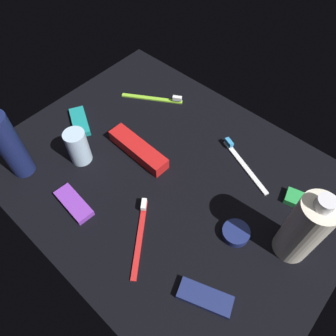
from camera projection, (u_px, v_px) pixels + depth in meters
The scene contains 13 objects.
ground_plane at pixel (168, 176), 77.02cm from camera, with size 84.00×64.00×1.20cm, color black.
lotion_bottle at pixel (10, 145), 69.99cm from camera, with size 5.32×5.32×20.79cm.
bodywash_bottle at pixel (304, 229), 58.50cm from camera, with size 7.07×7.07×19.89cm.
deodorant_stick at pixel (78, 147), 75.70cm from camera, with size 5.18×5.18×9.31cm, color silver.
toothbrush_red at pixel (140, 232), 67.16cm from camera, with size 11.79×15.10×2.10cm.
toothbrush_white at pixel (242, 162), 78.05cm from camera, with size 17.17×7.76×2.10cm.
toothbrush_lime at pixel (156, 98), 91.63cm from camera, with size 15.96×10.46×2.10cm.
toothpaste_box_red at pixel (137, 150), 78.98cm from camera, with size 17.60×4.40×3.20cm, color red.
snack_bar_navy at pixel (205, 297), 59.35cm from camera, with size 10.40×4.00×1.50cm, color navy.
snack_bar_teal at pixel (80, 122), 85.88cm from camera, with size 10.40×4.00×1.50cm, color teal.
snack_bar_purple at pixel (74, 203), 71.12cm from camera, with size 10.40×4.00×1.50cm, color purple.
snack_bar_green at pixel (308, 204), 71.10cm from camera, with size 10.40×4.00×1.50cm, color green.
cream_tin_left at pixel (236, 233), 66.76cm from camera, with size 5.94×5.94×1.86cm, color navy.
Camera 1 is at (28.73, -31.99, 63.33)cm, focal length 33.54 mm.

